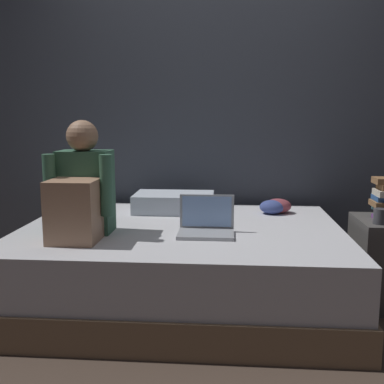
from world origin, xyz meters
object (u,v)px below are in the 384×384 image
at_px(mug, 380,216).
at_px(pillow, 174,202).
at_px(bed, 182,264).
at_px(person_sitting, 81,192).
at_px(laptop, 206,225).
at_px(clothes_pile, 275,206).

bearing_deg(mug, pillow, 157.57).
distance_m(bed, pillow, 0.56).
bearing_deg(bed, person_sitting, -153.93).
relative_size(person_sitting, pillow, 1.17).
bearing_deg(pillow, mug, -22.43).
xyz_separation_m(person_sitting, laptop, (0.71, 0.09, -0.20)).
bearing_deg(bed, clothes_pile, 35.36).
height_order(pillow, clothes_pile, pillow).
height_order(laptop, pillow, laptop).
bearing_deg(mug, laptop, -174.26).
distance_m(pillow, clothes_pile, 0.72).
bearing_deg(person_sitting, mug, 6.39).
height_order(bed, person_sitting, person_sitting).
xyz_separation_m(person_sitting, clothes_pile, (1.16, 0.71, -0.20)).
bearing_deg(pillow, laptop, -67.31).
distance_m(person_sitting, clothes_pile, 1.37).
xyz_separation_m(laptop, pillow, (-0.26, 0.63, 0.01)).
relative_size(pillow, clothes_pile, 2.49).
relative_size(bed, person_sitting, 3.05).
bearing_deg(mug, clothes_pile, 137.03).
relative_size(bed, mug, 22.22).
relative_size(bed, laptop, 6.25).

